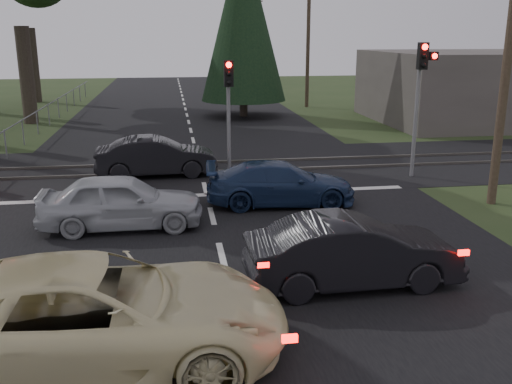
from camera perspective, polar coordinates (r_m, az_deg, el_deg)
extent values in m
plane|color=#283B1A|center=(10.65, -1.93, -12.32)|extent=(120.00, 120.00, 0.00)
cube|color=black|center=(20.01, -5.29, 1.09)|extent=(14.00, 100.00, 0.01)
cube|color=black|center=(21.95, -5.61, 2.38)|extent=(120.00, 8.00, 0.01)
cube|color=silver|center=(18.28, -4.95, -0.28)|extent=(13.00, 0.35, 0.00)
cube|color=#59544C|center=(21.17, -5.49, 2.01)|extent=(120.00, 0.12, 0.10)
cube|color=#59544C|center=(22.72, -5.72, 2.94)|extent=(120.00, 0.12, 0.10)
cylinder|color=slate|center=(21.03, 15.64, 6.56)|extent=(0.14, 0.14, 3.80)
cube|color=black|center=(20.65, 16.33, 12.92)|extent=(0.32, 0.24, 0.90)
sphere|color=#FF0C07|center=(20.52, 16.55, 13.74)|extent=(0.20, 0.20, 0.20)
sphere|color=black|center=(20.53, 16.48, 12.90)|extent=(0.18, 0.18, 0.18)
sphere|color=black|center=(20.54, 16.41, 12.07)|extent=(0.18, 0.18, 0.18)
cube|color=black|center=(20.81, 17.30, 12.87)|extent=(0.28, 0.22, 0.28)
sphere|color=#FF0C07|center=(20.70, 17.45, 12.84)|extent=(0.18, 0.18, 0.18)
cylinder|color=slate|center=(20.54, -2.74, 6.07)|extent=(0.14, 0.14, 3.20)
cube|color=black|center=(20.13, -2.76, 11.75)|extent=(0.32, 0.24, 0.90)
sphere|color=#FF0C07|center=(19.98, -2.73, 12.58)|extent=(0.20, 0.20, 0.20)
sphere|color=black|center=(20.00, -2.72, 11.72)|extent=(0.18, 0.18, 0.18)
sphere|color=black|center=(20.02, -2.71, 10.87)|extent=(0.18, 0.18, 0.18)
cylinder|color=#4C3D2D|center=(18.10, 23.92, 12.75)|extent=(0.26, 0.26, 9.00)
cylinder|color=#4C3D2D|center=(40.50, 5.23, 14.81)|extent=(0.26, 0.26, 9.00)
cylinder|color=#4C3D2D|center=(65.07, -0.15, 15.12)|extent=(0.26, 0.26, 9.00)
cube|color=#4C3D2D|center=(65.15, -0.15, 18.56)|extent=(1.80, 0.12, 0.12)
cube|color=#4C3D2D|center=(65.12, -0.15, 17.94)|extent=(1.40, 0.10, 0.10)
cylinder|color=#473D33|center=(35.34, -21.97, 10.75)|extent=(0.80, 0.80, 5.40)
cylinder|color=#473D33|center=(46.49, -21.40, 11.70)|extent=(0.80, 0.80, 5.40)
cylinder|color=#473D33|center=(35.87, -1.25, 9.18)|extent=(0.50, 0.50, 2.00)
cone|color=black|center=(35.66, -1.30, 17.18)|extent=(5.20, 5.20, 10.00)
cube|color=#59514C|center=(36.82, 22.97, 9.70)|extent=(14.00, 10.00, 4.00)
imported|color=beige|center=(9.25, -16.06, -11.71)|extent=(6.05, 2.85, 1.67)
imported|color=black|center=(11.75, 9.66, -5.96)|extent=(4.38, 1.65, 1.43)
imported|color=#ABAFB4|center=(15.38, -13.34, -0.94)|extent=(4.25, 1.71, 1.45)
imported|color=#192A4C|center=(17.09, 2.47, 0.85)|extent=(4.55, 2.07, 1.29)
imported|color=black|center=(20.85, -9.94, 3.49)|extent=(4.33, 1.63, 1.41)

